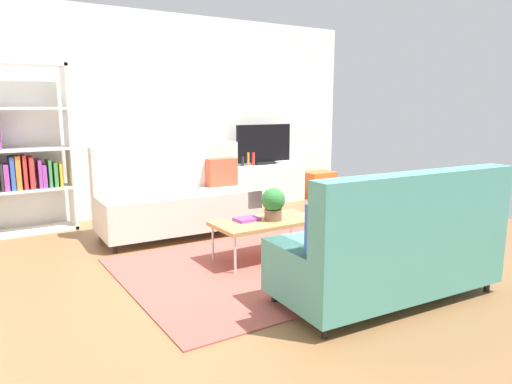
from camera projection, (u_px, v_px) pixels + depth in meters
ground_plane at (272, 258)px, 4.95m from camera, size 7.68×7.68×0.00m
wall_far at (167, 114)px, 7.01m from camera, size 6.40×0.12×2.90m
area_rug at (272, 265)px, 4.74m from camera, size 2.90×2.20×0.01m
couch_beige at (177, 199)px, 5.83m from camera, size 1.93×0.91×1.10m
couch_green at (391, 249)px, 3.82m from camera, size 1.95×0.96×1.10m
coffee_table at (266, 223)px, 4.86m from camera, size 1.10×0.56×0.42m
tv_console at (263, 183)px, 7.72m from camera, size 1.40×0.44×0.64m
tv at (264, 145)px, 7.59m from camera, size 1.00×0.20×0.64m
bookshelf at (20, 156)px, 5.76m from camera, size 1.10×0.36×2.10m
storage_trunk at (319, 184)px, 8.23m from camera, size 0.52×0.40×0.44m
potted_plant at (273, 203)px, 4.82m from camera, size 0.24×0.24×0.34m
table_book_0 at (247, 219)px, 4.83m from camera, size 0.25×0.19×0.03m
vase_0 at (230, 162)px, 7.39m from camera, size 0.11×0.11×0.14m
bottle_0 at (243, 161)px, 7.40m from camera, size 0.05×0.05×0.16m
bottle_1 at (248, 159)px, 7.45m from camera, size 0.05×0.05×0.21m
bottle_2 at (253, 159)px, 7.50m from camera, size 0.06×0.06×0.21m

